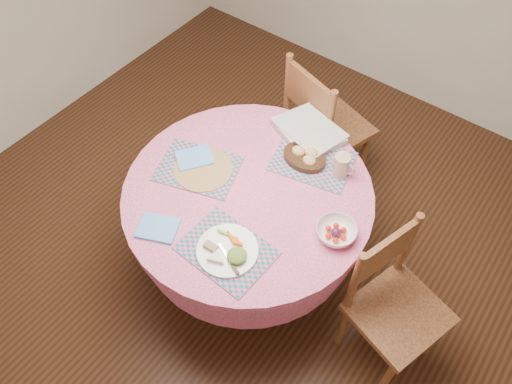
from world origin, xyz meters
TOP-DOWN VIEW (x-y plane):
  - ground at (0.00, 0.00)m, footprint 4.00×4.00m
  - room_envelope at (0.00, 0.00)m, footprint 4.01×4.01m
  - dining_table at (0.00, 0.00)m, footprint 1.24×1.24m
  - chair_right at (0.83, 0.05)m, footprint 0.50×0.52m
  - chair_back at (-0.06, 0.82)m, footprint 0.56×0.55m
  - placemat_front at (0.13, -0.33)m, footprint 0.41×0.32m
  - placemat_left at (-0.29, -0.04)m, footprint 0.47×0.41m
  - placemat_back at (0.15, 0.35)m, footprint 0.46×0.38m
  - wicker_trivet at (-0.26, -0.03)m, footprint 0.30×0.30m
  - napkin_near at (-0.20, -0.43)m, footprint 0.22×0.20m
  - napkin_far at (-0.34, -0.00)m, footprint 0.22×0.23m
  - dinner_plate at (0.14, -0.33)m, footprint 0.28×0.28m
  - bread_bowl at (0.11, 0.33)m, footprint 0.23×0.23m
  - latte_mug at (0.31, 0.36)m, footprint 0.12×0.08m
  - fruit_bowl at (0.48, 0.04)m, footprint 0.19×0.19m
  - newspaper_stack at (0.03, 0.50)m, footprint 0.42×0.38m

SIDE VIEW (x-z plane):
  - ground at x=0.00m, z-range 0.00..0.00m
  - chair_right at x=0.83m, z-range 0.02..0.92m
  - chair_back at x=-0.06m, z-range 0.02..1.00m
  - dining_table at x=0.00m, z-range 0.18..0.93m
  - placemat_front at x=0.13m, z-range 0.75..0.76m
  - placemat_left at x=-0.29m, z-range 0.75..0.76m
  - placemat_back at x=0.15m, z-range 0.75..0.76m
  - wicker_trivet at x=-0.26m, z-range 0.75..0.76m
  - napkin_near at x=-0.20m, z-range 0.75..0.76m
  - napkin_far at x=-0.34m, z-range 0.76..0.77m
  - dinner_plate at x=0.14m, z-range 0.75..0.80m
  - newspaper_stack at x=0.03m, z-range 0.76..0.80m
  - fruit_bowl at x=0.48m, z-range 0.75..0.81m
  - bread_bowl at x=0.11m, z-range 0.74..0.82m
  - latte_mug at x=0.31m, z-range 0.76..0.88m
  - room_envelope at x=0.00m, z-range 0.36..3.07m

